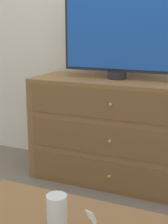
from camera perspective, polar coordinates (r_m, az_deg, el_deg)
The scene contains 4 objects.
ground_plane at distance 2.79m, azimuth 4.91°, elevation -8.63°, with size 12.00×12.00×0.00m, color #70665B.
dresser at distance 2.40m, azimuth 6.15°, elevation -3.28°, with size 1.25×0.46×0.73m.
tv at distance 2.34m, azimuth 5.70°, elevation 13.11°, with size 0.77×0.13×0.60m.
drink_cup at distance 1.13m, azimuth -4.53°, elevation -16.51°, with size 0.07×0.07×0.11m.
Camera 1 is at (0.82, -2.43, 1.08)m, focal length 55.00 mm.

